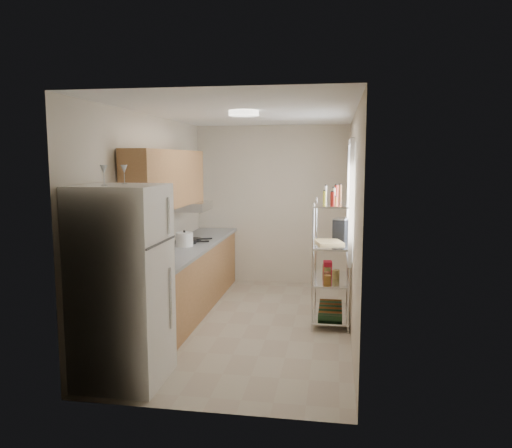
# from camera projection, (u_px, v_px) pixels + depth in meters

# --- Properties ---
(room) EXTENTS (2.52, 4.42, 2.62)m
(room) POSITION_uv_depth(u_px,v_px,m) (249.00, 222.00, 6.07)
(room) COLOR #B5AA93
(room) RESTS_ON ground
(counter_run) EXTENTS (0.63, 3.51, 0.90)m
(counter_run) POSITION_uv_depth(u_px,v_px,m) (188.00, 278.00, 6.76)
(counter_run) COLOR #AD7949
(counter_run) RESTS_ON ground
(upper_cabinets) EXTENTS (0.33, 2.20, 0.72)m
(upper_cabinets) POSITION_uv_depth(u_px,v_px,m) (167.00, 179.00, 6.27)
(upper_cabinets) COLOR #AD7949
(upper_cabinets) RESTS_ON room
(range_hood) EXTENTS (0.50, 0.60, 0.12)m
(range_hood) POSITION_uv_depth(u_px,v_px,m) (190.00, 206.00, 7.10)
(range_hood) COLOR #B7BABC
(range_hood) RESTS_ON room
(window) EXTENTS (0.06, 1.00, 1.46)m
(window) POSITION_uv_depth(u_px,v_px,m) (350.00, 200.00, 6.19)
(window) COLOR white
(window) RESTS_ON room
(bakers_rack) EXTENTS (0.45, 0.90, 1.73)m
(bakers_rack) POSITION_uv_depth(u_px,v_px,m) (332.00, 236.00, 6.23)
(bakers_rack) COLOR silver
(bakers_rack) RESTS_ON ground
(ceiling_dome) EXTENTS (0.34, 0.34, 0.05)m
(ceiling_dome) POSITION_uv_depth(u_px,v_px,m) (244.00, 113.00, 5.61)
(ceiling_dome) COLOR white
(ceiling_dome) RESTS_ON room
(refrigerator) EXTENTS (0.75, 0.75, 1.83)m
(refrigerator) POSITION_uv_depth(u_px,v_px,m) (123.00, 285.00, 4.57)
(refrigerator) COLOR white
(refrigerator) RESTS_ON ground
(wine_glass_a) EXTENTS (0.06, 0.06, 0.18)m
(wine_glass_a) POSITION_uv_depth(u_px,v_px,m) (124.00, 175.00, 4.55)
(wine_glass_a) COLOR silver
(wine_glass_a) RESTS_ON refrigerator
(wine_glass_b) EXTENTS (0.06, 0.06, 0.18)m
(wine_glass_b) POSITION_uv_depth(u_px,v_px,m) (104.00, 175.00, 4.30)
(wine_glass_b) COLOR silver
(wine_glass_b) RESTS_ON refrigerator
(rice_cooker) EXTENTS (0.23, 0.23, 0.19)m
(rice_cooker) POSITION_uv_depth(u_px,v_px,m) (184.00, 239.00, 6.65)
(rice_cooker) COLOR white
(rice_cooker) RESTS_ON counter_run
(frying_pan_large) EXTENTS (0.35, 0.35, 0.05)m
(frying_pan_large) POSITION_uv_depth(u_px,v_px,m) (186.00, 242.00, 6.88)
(frying_pan_large) COLOR black
(frying_pan_large) RESTS_ON counter_run
(frying_pan_small) EXTENTS (0.27, 0.27, 0.04)m
(frying_pan_small) POSITION_uv_depth(u_px,v_px,m) (194.00, 240.00, 7.09)
(frying_pan_small) COLOR black
(frying_pan_small) RESTS_ON counter_run
(cutting_board) EXTENTS (0.40, 0.47, 0.03)m
(cutting_board) POSITION_uv_depth(u_px,v_px,m) (329.00, 242.00, 6.26)
(cutting_board) COLOR tan
(cutting_board) RESTS_ON bakers_rack
(espresso_machine) EXTENTS (0.23, 0.28, 0.29)m
(espresso_machine) POSITION_uv_depth(u_px,v_px,m) (341.00, 229.00, 6.50)
(espresso_machine) COLOR black
(espresso_machine) RESTS_ON bakers_rack
(storage_bag) EXTENTS (0.12, 0.16, 0.17)m
(storage_bag) POSITION_uv_depth(u_px,v_px,m) (328.00, 268.00, 6.51)
(storage_bag) COLOR #B51623
(storage_bag) RESTS_ON bakers_rack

